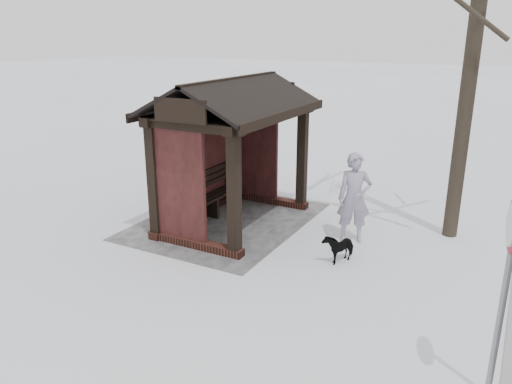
# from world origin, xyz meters

# --- Properties ---
(ground) EXTENTS (120.00, 120.00, 0.00)m
(ground) POSITION_xyz_m (0.00, 0.00, 0.00)
(ground) COLOR white
(ground) RESTS_ON ground
(trampled_patch) EXTENTS (4.20, 3.20, 0.02)m
(trampled_patch) POSITION_xyz_m (0.00, -0.20, 0.01)
(trampled_patch) COLOR gray
(trampled_patch) RESTS_ON ground
(bus_shelter) EXTENTS (3.60, 2.40, 3.09)m
(bus_shelter) POSITION_xyz_m (0.00, -0.16, 2.17)
(bus_shelter) COLOR #351913
(bus_shelter) RESTS_ON ground
(pedestrian) EXTENTS (0.66, 0.77, 1.77)m
(pedestrian) POSITION_xyz_m (-0.27, 2.54, 0.89)
(pedestrian) COLOR #9F96B0
(pedestrian) RESTS_ON ground
(dog) EXTENTS (0.70, 0.51, 0.54)m
(dog) POSITION_xyz_m (0.72, 2.61, 0.27)
(dog) COLOR black
(dog) RESTS_ON ground
(road_sign) EXTENTS (0.60, 0.15, 2.38)m
(road_sign) POSITION_xyz_m (3.27, 5.28, 1.71)
(road_sign) COLOR gray
(road_sign) RESTS_ON ground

